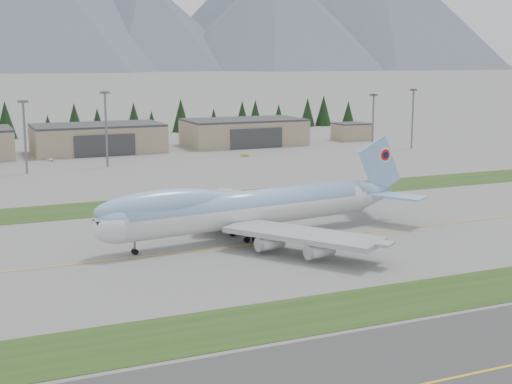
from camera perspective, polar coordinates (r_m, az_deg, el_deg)
name	(u,v)px	position (r m, az deg, el deg)	size (l,w,h in m)	color
ground	(322,237)	(142.48, 5.27, -3.62)	(7000.00, 7000.00, 0.00)	slate
grass_strip_near	(442,294)	(111.98, 14.68, -7.90)	(400.00, 14.00, 0.08)	#244217
grass_strip_far	(237,198)	(182.28, -1.49, -0.45)	(400.00, 18.00, 0.08)	#244217
taxiway_line_main	(322,237)	(142.48, 5.27, -3.62)	(400.00, 0.40, 0.02)	gold
boeing_747_freighter	(246,208)	(139.51, -0.77, -1.28)	(71.17, 60.85, 18.69)	silver
hangar_center	(98,138)	(277.43, -12.54, 4.22)	(48.00, 26.60, 10.80)	gray
hangar_right	(244,132)	(294.52, -0.97, 4.82)	(48.00, 26.60, 10.80)	gray
control_shed	(351,131)	(315.38, 7.62, 4.82)	(14.00, 12.00, 7.60)	gray
floodlight_masts	(200,116)	(244.49, -4.53, 6.10)	(165.30, 9.37, 24.68)	slate
service_vehicle_a	(50,161)	(258.13, -16.12, 2.39)	(1.31, 3.24, 1.10)	white
service_vehicle_b	(245,156)	(259.80, -0.92, 2.86)	(1.11, 3.15, 1.04)	gold
service_vehicle_c	(268,147)	(287.99, 0.94, 3.62)	(1.73, 4.26, 1.23)	#B4B4B9
conifer_belt	(91,119)	(340.96, -13.04, 5.68)	(270.50, 15.45, 16.87)	black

